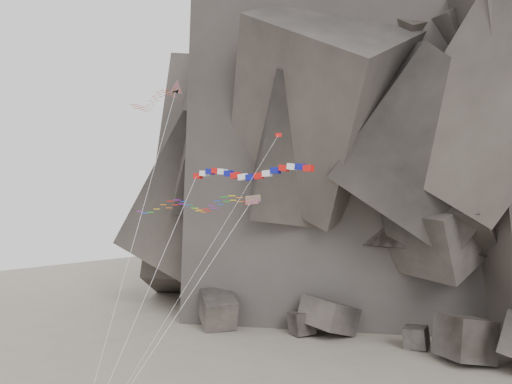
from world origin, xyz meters
The scene contains 6 objects.
headland centered at (0.00, 70.00, 42.00)m, with size 110.00×70.00×84.00m, color #524943, non-canonical shape.
boulder_field centered at (12.49, 35.15, 2.40)m, with size 71.07×15.89×8.06m.
delta_kite centered at (-12.59, 3.09, 30.62)m, with size 12.60×16.51×30.52m.
banner_kite centered at (1.48, 0.17, 22.46)m, with size 12.09×13.80×21.42m.
parafoil_kite centered at (-3.97, -0.77, 19.85)m, with size 12.95×13.08×18.99m.
pennant_kite centered at (1.97, -3.85, 18.23)m, with size 8.68×13.11×23.86m.
Camera 1 is at (24.39, -33.99, 19.48)m, focal length 35.00 mm.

